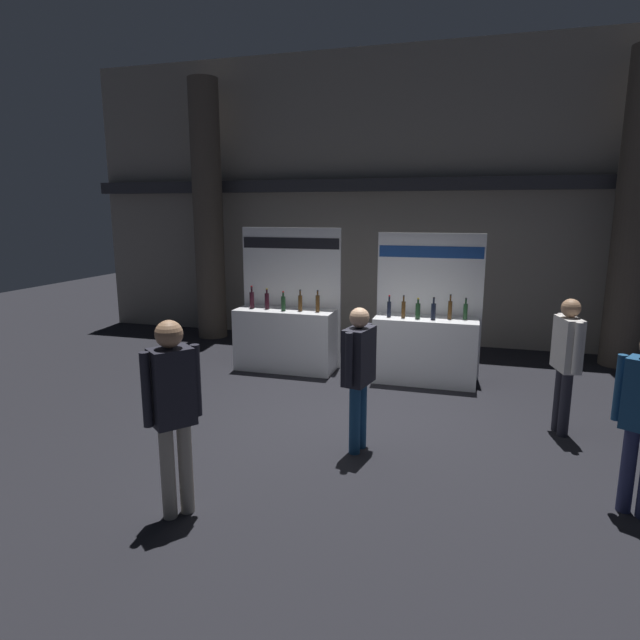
# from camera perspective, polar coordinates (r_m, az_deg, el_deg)

# --- Properties ---
(ground_plane) EXTENTS (26.84, 26.84, 0.00)m
(ground_plane) POSITION_cam_1_polar(r_m,az_deg,el_deg) (6.85, 3.17, -11.03)
(ground_plane) COLOR black
(hall_colonnade) EXTENTS (13.42, 1.20, 5.68)m
(hall_colonnade) POSITION_cam_1_polar(r_m,az_deg,el_deg) (10.77, 8.88, 12.40)
(hall_colonnade) COLOR gray
(hall_colonnade) RESTS_ON ground_plane
(exhibitor_booth_0) EXTENTS (1.73, 0.66, 2.36)m
(exhibitor_booth_0) POSITION_cam_1_polar(r_m,az_deg,el_deg) (8.97, -3.65, -1.45)
(exhibitor_booth_0) COLOR white
(exhibitor_booth_0) RESTS_ON ground_plane
(exhibitor_booth_1) EXTENTS (1.65, 0.66, 2.30)m
(exhibitor_booth_1) POSITION_cam_1_polar(r_m,az_deg,el_deg) (8.45, 11.21, -2.53)
(exhibitor_booth_1) COLOR white
(exhibitor_booth_1) RESTS_ON ground_plane
(visitor_0) EXTENTS (0.32, 0.58, 1.63)m
(visitor_0) POSITION_cam_1_polar(r_m,az_deg,el_deg) (5.83, 4.16, -5.01)
(visitor_0) COLOR navy
(visitor_0) RESTS_ON ground_plane
(visitor_1) EXTENTS (0.41, 0.42, 1.76)m
(visitor_1) POSITION_cam_1_polar(r_m,az_deg,el_deg) (4.73, -15.47, -8.45)
(visitor_1) COLOR #ADA393
(visitor_1) RESTS_ON ground_plane
(visitor_4) EXTENTS (0.30, 0.60, 1.64)m
(visitor_4) POSITION_cam_1_polar(r_m,az_deg,el_deg) (6.91, 24.87, -3.38)
(visitor_4) COLOR #23232D
(visitor_4) RESTS_ON ground_plane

